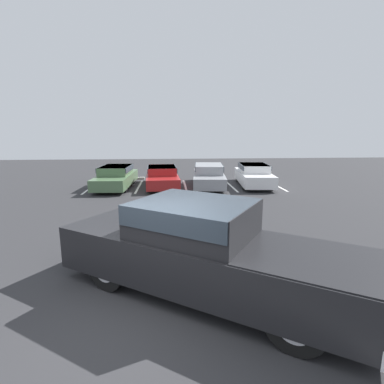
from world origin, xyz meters
name	(u,v)px	position (x,y,z in m)	size (l,w,h in m)	color
ground_plane	(137,320)	(0.00, 0.00, 0.00)	(60.00, 60.00, 0.00)	#2D2D30
stall_stripe_a	(91,187)	(-3.94, 12.63, 0.00)	(0.12, 4.06, 0.01)	white
stall_stripe_b	(139,187)	(-1.24, 12.63, 0.00)	(0.12, 4.06, 0.01)	white
stall_stripe_c	(185,186)	(1.47, 12.63, 0.00)	(0.12, 4.06, 0.01)	white
stall_stripe_d	(231,185)	(4.18, 12.63, 0.00)	(0.12, 4.06, 0.01)	white
stall_stripe_e	(275,185)	(6.88, 12.63, 0.00)	(0.12, 4.06, 0.01)	white
pickup_truck	(208,250)	(1.32, 0.76, 0.92)	(6.25, 5.03, 1.86)	black
parked_sedan_a	(116,176)	(-2.49, 12.46, 0.66)	(1.98, 4.74, 1.24)	#4C6B47
parked_sedan_b	(162,176)	(0.12, 12.58, 0.63)	(2.01, 4.58, 1.17)	maroon
parked_sedan_c	(209,175)	(2.85, 12.54, 0.67)	(2.18, 4.90, 1.27)	gray
parked_sedan_d	(254,174)	(5.52, 12.52, 0.68)	(2.11, 4.66, 1.27)	silver
wheel_stop_curb	(130,178)	(-2.12, 15.35, 0.07)	(1.97, 0.20, 0.14)	#B7B2A8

